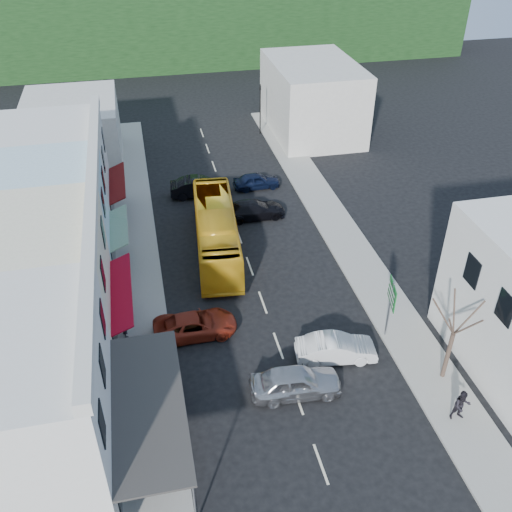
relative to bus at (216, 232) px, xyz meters
The scene contains 19 objects.
ground 10.70m from the bus, 79.76° to the right, with size 120.00×120.00×0.00m, color black.
sidewalk_left 5.82m from the bus, behind, with size 3.00×52.00×0.15m, color gray.
sidewalk_right 9.51m from the bus, ahead, with size 3.00×52.00×0.15m, color gray.
shopfront_row 12.16m from the bus, 152.94° to the right, with size 8.25×30.00×8.00m.
distant_block_left 19.48m from the bus, 121.39° to the left, with size 8.00×10.00×6.00m, color #B7B2A8.
distant_block_right 23.52m from the bus, 56.65° to the left, with size 8.00×12.00×7.00m, color #B7B2A8.
hillside 54.92m from the bus, 89.55° to the left, with size 80.00×26.00×14.00m.
bus is the anchor object (origin of this frame).
car_silver 14.17m from the bus, 82.37° to the right, with size 1.80×4.40×1.40m, color #A3A4A8.
car_white 12.99m from the bus, 68.63° to the right, with size 1.80×4.40×1.40m, color silver.
car_red 8.83m from the bus, 107.21° to the right, with size 1.90×4.60×1.40m, color maroon.
car_black_near 5.34m from the bus, 47.86° to the left, with size 1.84×4.50×1.40m, color black.
car_navy_mid 9.93m from the bus, 61.11° to the left, with size 1.80×4.40×1.40m, color black.
car_black_far 8.34m from the bus, 90.51° to the left, with size 1.80×4.40×1.40m, color black.
pedestrian_left 10.29m from the bus, 130.07° to the right, with size 0.60×0.40×1.70m, color black.
pedestrian_right 19.77m from the bus, 61.95° to the right, with size 0.70×0.44×1.70m, color black.
direction_sign 13.69m from the bus, 53.32° to the right, with size 0.59×1.77×3.93m, color #126022, non-canonical shape.
street_tree 17.76m from the bus, 56.04° to the right, with size 2.37×2.37×6.26m, color #35271F, non-canonical shape.
traffic_signal 21.60m from the bus, 69.14° to the left, with size 0.87×1.13×5.04m, color black, non-canonical shape.
Camera 1 is at (-6.36, -23.11, 22.80)m, focal length 40.00 mm.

